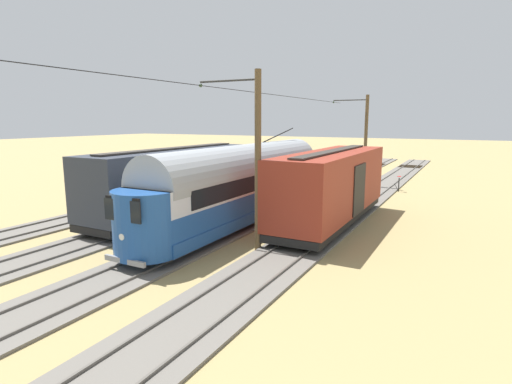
{
  "coord_description": "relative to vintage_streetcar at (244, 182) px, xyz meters",
  "views": [
    {
      "loc": [
        -13.08,
        20.85,
        5.59
      ],
      "look_at": [
        -2.45,
        0.94,
        1.59
      ],
      "focal_mm": 28.53,
      "sensor_mm": 36.0,
      "label": 1
    }
  ],
  "objects": [
    {
      "name": "switch_stand",
      "position": [
        -5.9,
        -14.35,
        -1.56
      ],
      "size": [
        0.5,
        0.3,
        1.24
      ],
      "color": "black",
      "rests_on": "ground"
    },
    {
      "name": "boxcar_adjacent",
      "position": [
        -4.38,
        -1.82,
        -0.1
      ],
      "size": [
        2.96,
        11.46,
        3.85
      ],
      "color": "maroon",
      "rests_on": "ground"
    },
    {
      "name": "track_end_bumper",
      "position": [
        4.38,
        -14.39,
        -1.86
      ],
      "size": [
        1.8,
        0.6,
        0.8
      ],
      "primitive_type": "cube",
      "color": "#B2A519",
      "rests_on": "ground"
    },
    {
      "name": "boxcar_far_siding",
      "position": [
        4.38,
        0.49,
        -0.1
      ],
      "size": [
        2.96,
        12.31,
        3.85
      ],
      "color": "#2D333D",
      "rests_on": "ground"
    },
    {
      "name": "vintage_streetcar",
      "position": [
        0.0,
        0.0,
        0.0
      ],
      "size": [
        2.65,
        17.66,
        4.91
      ],
      "color": "#1E4C93",
      "rests_on": "ground"
    },
    {
      "name": "track_outer_siding",
      "position": [
        8.76,
        -2.2,
        -2.21
      ],
      "size": [
        2.8,
        80.0,
        0.18
      ],
      "color": "#666059",
      "rests_on": "ground"
    },
    {
      "name": "track_streetcar_siding",
      "position": [
        -4.38,
        -2.2,
        -2.21
      ],
      "size": [
        2.8,
        80.0,
        0.18
      ],
      "color": "#666059",
      "rests_on": "ground"
    },
    {
      "name": "track_third_siding",
      "position": [
        4.38,
        -2.2,
        -2.21
      ],
      "size": [
        2.8,
        80.0,
        0.18
      ],
      "color": "#666059",
      "rests_on": "ground"
    },
    {
      "name": "catenary_pole_foreground",
      "position": [
        -2.79,
        -15.53,
        1.74
      ],
      "size": [
        3.09,
        0.28,
        7.65
      ],
      "color": "brown",
      "rests_on": "ground"
    },
    {
      "name": "ground_plane",
      "position": [
        2.19,
        -1.89,
        -2.26
      ],
      "size": [
        220.0,
        220.0,
        0.0
      ],
      "primitive_type": "plane",
      "color": "#9E8956"
    },
    {
      "name": "track_adjacent_siding",
      "position": [
        -0.0,
        -2.2,
        -2.21
      ],
      "size": [
        2.8,
        80.0,
        0.18
      ],
      "color": "#666059",
      "rests_on": "ground"
    },
    {
      "name": "catenary_pole_mid_near",
      "position": [
        -2.79,
        3.78,
        1.74
      ],
      "size": [
        3.09,
        0.28,
        7.65
      ],
      "color": "brown",
      "rests_on": "ground"
    }
  ]
}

